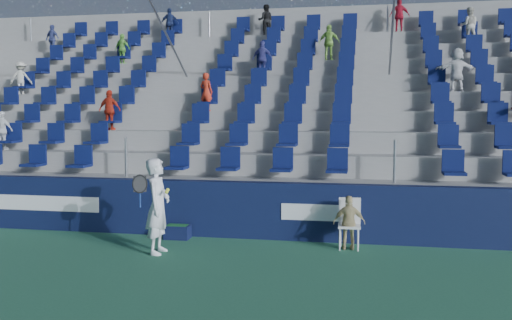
{
  "coord_description": "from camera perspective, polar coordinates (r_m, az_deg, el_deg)",
  "views": [
    {
      "loc": [
        2.45,
        -8.6,
        2.69
      ],
      "look_at": [
        0.2,
        2.8,
        1.7
      ],
      "focal_mm": 40.0,
      "sensor_mm": 36.0,
      "label": 1
    }
  ],
  "objects": [
    {
      "name": "tennis_player",
      "position": [
        10.97,
        -9.79,
        -4.55
      ],
      "size": [
        0.69,
        0.68,
        1.81
      ],
      "color": "white",
      "rests_on": "ground"
    },
    {
      "name": "sponsor_wall",
      "position": [
        12.18,
        -0.6,
        -5.01
      ],
      "size": [
        24.0,
        0.32,
        1.2
      ],
      "color": "#10173A",
      "rests_on": "ground"
    },
    {
      "name": "grandstand",
      "position": [
        17.02,
        2.9,
        2.99
      ],
      "size": [
        24.0,
        8.17,
        6.63
      ],
      "color": "gray",
      "rests_on": "ground"
    },
    {
      "name": "line_judge",
      "position": [
        11.31,
        9.3,
        -6.21
      ],
      "size": [
        0.64,
        0.32,
        1.06
      ],
      "primitive_type": "imported",
      "rotation": [
        0.0,
        0.0,
        3.24
      ],
      "color": "tan",
      "rests_on": "ground"
    },
    {
      "name": "ball_bin",
      "position": [
        12.27,
        -7.87,
        -7.06
      ],
      "size": [
        0.53,
        0.35,
        0.3
      ],
      "color": "#0F1537",
      "rests_on": "ground"
    },
    {
      "name": "line_judge_chair",
      "position": [
        11.45,
        9.33,
        -5.9
      ],
      "size": [
        0.45,
        0.46,
        0.99
      ],
      "color": "white",
      "rests_on": "ground"
    },
    {
      "name": "ground",
      "position": [
        9.34,
        -4.64,
        -11.89
      ],
      "size": [
        70.0,
        70.0,
        0.0
      ],
      "primitive_type": "plane",
      "color": "#2F6E4D",
      "rests_on": "ground"
    }
  ]
}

